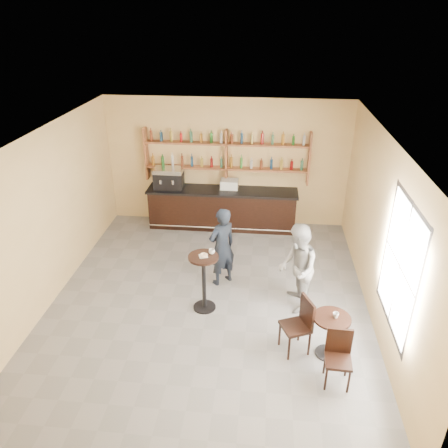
# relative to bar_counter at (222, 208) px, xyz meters

# --- Properties ---
(floor) EXTENTS (7.00, 7.00, 0.00)m
(floor) POSITION_rel_bar_counter_xyz_m (0.08, -3.15, -0.51)
(floor) COLOR slate
(floor) RESTS_ON ground
(ceiling) EXTENTS (7.00, 7.00, 0.00)m
(ceiling) POSITION_rel_bar_counter_xyz_m (0.08, -3.15, 2.69)
(ceiling) COLOR white
(ceiling) RESTS_ON wall_back
(wall_back) EXTENTS (7.00, 0.00, 7.00)m
(wall_back) POSITION_rel_bar_counter_xyz_m (0.08, 0.35, 1.09)
(wall_back) COLOR #E7C383
(wall_back) RESTS_ON floor
(wall_front) EXTENTS (7.00, 0.00, 7.00)m
(wall_front) POSITION_rel_bar_counter_xyz_m (0.08, -6.65, 1.09)
(wall_front) COLOR #E7C383
(wall_front) RESTS_ON floor
(wall_left) EXTENTS (0.00, 7.00, 7.00)m
(wall_left) POSITION_rel_bar_counter_xyz_m (-2.92, -3.15, 1.09)
(wall_left) COLOR #E7C383
(wall_left) RESTS_ON floor
(wall_right) EXTENTS (0.00, 7.00, 7.00)m
(wall_right) POSITION_rel_bar_counter_xyz_m (3.08, -3.15, 1.09)
(wall_right) COLOR #E7C383
(wall_right) RESTS_ON floor
(window_pane) EXTENTS (0.00, 2.00, 2.00)m
(window_pane) POSITION_rel_bar_counter_xyz_m (3.07, -4.35, 1.19)
(window_pane) COLOR white
(window_pane) RESTS_ON wall_right
(window_frame) EXTENTS (0.04, 1.70, 2.10)m
(window_frame) POSITION_rel_bar_counter_xyz_m (3.07, -4.35, 1.19)
(window_frame) COLOR black
(window_frame) RESTS_ON wall_right
(shelf_unit) EXTENTS (4.00, 0.26, 1.40)m
(shelf_unit) POSITION_rel_bar_counter_xyz_m (0.08, 0.22, 1.30)
(shelf_unit) COLOR brown
(shelf_unit) RESTS_ON wall_back
(liquor_bottles) EXTENTS (3.68, 0.10, 1.00)m
(liquor_bottles) POSITION_rel_bar_counter_xyz_m (0.08, 0.22, 1.47)
(liquor_bottles) COLOR #8C5919
(liquor_bottles) RESTS_ON shelf_unit
(bar_counter) EXTENTS (3.74, 0.73, 1.01)m
(bar_counter) POSITION_rel_bar_counter_xyz_m (0.00, 0.00, 0.00)
(bar_counter) COLOR black
(bar_counter) RESTS_ON floor
(espresso_machine) EXTENTS (0.74, 0.50, 0.51)m
(espresso_machine) POSITION_rel_bar_counter_xyz_m (-1.34, 0.00, 0.76)
(espresso_machine) COLOR black
(espresso_machine) RESTS_ON bar_counter
(pastry_case) EXTENTS (0.46, 0.37, 0.27)m
(pastry_case) POSITION_rel_bar_counter_xyz_m (0.18, 0.00, 0.64)
(pastry_case) COLOR silver
(pastry_case) RESTS_ON bar_counter
(pedestal_table) EXTENTS (0.64, 0.64, 1.13)m
(pedestal_table) POSITION_rel_bar_counter_xyz_m (0.02, -3.42, 0.06)
(pedestal_table) COLOR black
(pedestal_table) RESTS_ON floor
(napkin) EXTENTS (0.19, 0.19, 0.00)m
(napkin) POSITION_rel_bar_counter_xyz_m (0.02, -3.42, 0.63)
(napkin) COLOR white
(napkin) RESTS_ON pedestal_table
(donut) EXTENTS (0.18, 0.18, 0.05)m
(donut) POSITION_rel_bar_counter_xyz_m (0.03, -3.43, 0.65)
(donut) COLOR #D78A4E
(donut) RESTS_ON napkin
(cup_pedestal) EXTENTS (0.13, 0.13, 0.09)m
(cup_pedestal) POSITION_rel_bar_counter_xyz_m (0.16, -3.32, 0.67)
(cup_pedestal) COLOR white
(cup_pedestal) RESTS_ON pedestal_table
(man_main) EXTENTS (0.72, 0.70, 1.66)m
(man_main) POSITION_rel_bar_counter_xyz_m (0.26, -2.52, 0.32)
(man_main) COLOR black
(man_main) RESTS_ON floor
(cafe_table) EXTENTS (0.70, 0.70, 0.75)m
(cafe_table) POSITION_rel_bar_counter_xyz_m (2.19, -4.43, -0.13)
(cafe_table) COLOR black
(cafe_table) RESTS_ON floor
(cup_cafe) EXTENTS (0.10, 0.10, 0.09)m
(cup_cafe) POSITION_rel_bar_counter_xyz_m (2.24, -4.43, 0.29)
(cup_cafe) COLOR white
(cup_cafe) RESTS_ON cafe_table
(chair_west) EXTENTS (0.56, 0.56, 0.98)m
(chair_west) POSITION_rel_bar_counter_xyz_m (1.64, -4.38, -0.02)
(chair_west) COLOR black
(chair_west) RESTS_ON floor
(chair_south) EXTENTS (0.40, 0.40, 0.89)m
(chair_south) POSITION_rel_bar_counter_xyz_m (2.24, -5.03, -0.06)
(chair_south) COLOR black
(chair_south) RESTS_ON floor
(patron_second) EXTENTS (0.71, 0.88, 1.70)m
(patron_second) POSITION_rel_bar_counter_xyz_m (1.70, -3.21, 0.35)
(patron_second) COLOR gray
(patron_second) RESTS_ON floor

